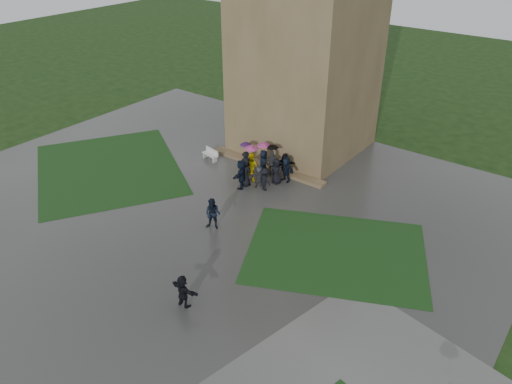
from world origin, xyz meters
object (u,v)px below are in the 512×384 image
Objects in this scene: bench at (211,154)px; tower at (308,21)px; pedestrian_mid at (213,214)px; pedestrian_near at (183,291)px.

tower is at bearing 67.40° from bench.
bench is at bearing 111.75° from pedestrian_mid.
pedestrian_mid is (5.82, -6.35, 0.51)m from bench.
tower is 14.69m from pedestrian_mid.
tower is 20.00m from pedestrian_near.
pedestrian_mid is at bearing -80.80° from tower.
pedestrian_near reaches higher than bench.
bench is at bearing -123.81° from tower.
bench is (-3.86, -5.76, -8.57)m from tower.
pedestrian_mid is at bearing -36.29° from bench.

